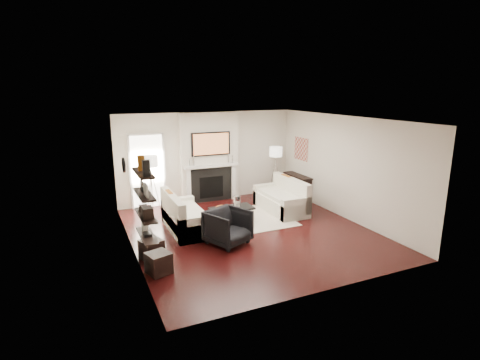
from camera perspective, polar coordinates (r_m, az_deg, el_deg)
name	(u,v)px	position (r m, az deg, el deg)	size (l,w,h in m)	color
room_envelope	(250,177)	(8.76, 1.60, 0.42)	(6.00, 6.00, 6.00)	black
chimney_breast	(209,157)	(11.36, -4.69, 3.47)	(1.80, 0.25, 2.70)	silver
fireplace_surround	(211,185)	(11.41, -4.38, -0.74)	(1.30, 0.02, 1.04)	black
firebox	(211,187)	(11.43, -4.37, -1.09)	(0.75, 0.02, 0.65)	black
mantel_pilaster_l	(189,187)	(11.17, -7.81, -1.00)	(0.12, 0.08, 1.10)	white
mantel_pilaster_r	(234,182)	(11.63, -1.00, -0.27)	(0.12, 0.08, 1.10)	white
mantel_shelf	(212,166)	(11.23, -4.35, 2.17)	(1.70, 0.18, 0.07)	white
tv_body	(211,144)	(11.14, -4.46, 5.51)	(1.20, 0.06, 0.70)	black
tv_screen	(211,144)	(11.11, -4.40, 5.49)	(1.10, 0.01, 0.62)	#BF723F
candlestick_l_tall	(194,161)	(11.04, -7.08, 2.87)	(0.04, 0.04, 0.30)	silver
candlestick_l_short	(189,162)	(11.01, -7.72, 2.66)	(0.04, 0.04, 0.24)	silver
candlestick_r_tall	(228,158)	(11.40, -1.78, 3.32)	(0.04, 0.04, 0.30)	silver
candlestick_r_short	(232,159)	(11.46, -1.18, 3.22)	(0.04, 0.04, 0.24)	silver
hallway_panel	(148,172)	(11.06, -13.91, 1.24)	(0.90, 0.02, 2.10)	white
door_trim_l	(130,173)	(10.97, -16.36, 0.99)	(0.06, 0.06, 2.16)	white
door_trim_r	(164,170)	(11.13, -11.47, 1.45)	(0.06, 0.06, 2.16)	white
door_trim_top	(145,134)	(10.87, -14.22, 6.79)	(1.02, 0.06, 0.06)	white
rug	(239,220)	(9.88, -0.08, -6.14)	(2.60, 2.00, 0.01)	beige
loveseat_left_base	(187,222)	(9.27, -8.11, -6.31)	(0.85, 1.80, 0.42)	silver
loveseat_left_back	(173,211)	(9.09, -10.21, -4.69)	(0.18, 1.80, 0.80)	silver
loveseat_left_arm_n	(197,229)	(8.51, -6.60, -7.47)	(0.85, 0.18, 0.60)	silver
loveseat_left_arm_s	(178,209)	(9.99, -9.42, -4.34)	(0.85, 0.18, 0.60)	silver
loveseat_left_cushion	(188,211)	(9.20, -7.86, -4.75)	(0.63, 1.44, 0.10)	silver
pillow_left_orange	(169,200)	(9.31, -10.71, -2.96)	(0.10, 0.42, 0.42)	#9D5513
pillow_left_charcoal	(176,207)	(8.75, -9.78, -4.07)	(0.10, 0.40, 0.40)	black
loveseat_right_base	(281,204)	(10.62, 6.20, -3.64)	(0.85, 1.80, 0.42)	silver
loveseat_right_back	(291,192)	(10.70, 7.79, -1.79)	(0.18, 1.80, 0.80)	silver
loveseat_right_arm_n	(296,209)	(9.93, 8.56, -4.40)	(0.85, 0.18, 0.60)	silver
loveseat_right_arm_s	(267,194)	(11.27, 4.14, -2.09)	(0.85, 0.18, 0.60)	silver
loveseat_right_cushion	(279,195)	(10.52, 6.00, -2.32)	(0.63, 1.44, 0.10)	silver
pillow_right_orange	(286,182)	(10.89, 7.00, -0.37)	(0.10, 0.42, 0.42)	#9D5513
pillow_right_charcoal	(297,188)	(10.40, 8.69, -1.16)	(0.10, 0.40, 0.40)	black
coffee_table	(232,208)	(9.56, -1.28, -4.34)	(1.10, 0.55, 0.04)	black
coffee_leg_nw	(216,222)	(9.26, -3.61, -6.35)	(0.02, 0.02, 0.38)	silver
coffee_leg_ne	(253,216)	(9.63, 1.99, -5.52)	(0.02, 0.02, 0.38)	silver
coffee_leg_sw	(210,216)	(9.65, -4.53, -5.52)	(0.02, 0.02, 0.38)	silver
coffee_leg_se	(246,211)	(10.01, 0.88, -4.76)	(0.02, 0.02, 0.38)	silver
hurricane_glass	(237,202)	(9.57, -0.46, -3.32)	(0.18, 0.18, 0.31)	white
hurricane_candle	(237,204)	(9.59, -0.45, -3.69)	(0.09, 0.09, 0.14)	white
copper_bowl	(223,208)	(9.46, -2.68, -4.27)	(0.34, 0.34, 0.06)	#B35B1D
armchair	(228,225)	(8.34, -1.85, -6.93)	(0.83, 0.77, 0.85)	black
lamp_left_post	(152,191)	(10.65, -13.24, -1.69)	(0.02, 0.02, 1.20)	silver
lamp_left_shade	(150,161)	(10.46, -13.50, 2.80)	(0.40, 0.40, 0.30)	white
lamp_left_leg_a	(156,191)	(10.67, -12.67, -1.63)	(0.02, 0.02, 1.25)	silver
lamp_left_leg_b	(149,191)	(10.73, -13.63, -1.60)	(0.02, 0.02, 1.25)	silver
lamp_left_leg_c	(151,192)	(10.55, -13.44, -1.85)	(0.02, 0.02, 1.25)	silver
lamp_right_post	(275,178)	(11.96, 5.39, 0.30)	(0.02, 0.02, 1.20)	silver
lamp_right_shade	(276,152)	(11.79, 5.48, 4.32)	(0.40, 0.40, 0.30)	white
lamp_right_leg_a	(278,178)	(12.01, 5.85, 0.35)	(0.02, 0.02, 1.25)	silver
lamp_right_leg_b	(272,178)	(12.01, 4.94, 0.37)	(0.02, 0.02, 1.25)	silver
lamp_right_leg_c	(275,179)	(11.85, 5.38, 0.18)	(0.02, 0.02, 1.25)	silver
console_top	(298,176)	(11.79, 8.76, 0.65)	(0.35, 1.20, 0.04)	black
console_leg_n	(307,192)	(11.44, 10.18, -1.75)	(0.30, 0.04, 0.71)	black
console_leg_s	(288,183)	(12.33, 7.32, -0.51)	(0.30, 0.04, 0.71)	black
wall_art	(301,149)	(11.80, 9.31, 4.70)	(0.03, 0.70, 0.70)	#A86654
shelf_bottom	(147,235)	(7.27, -13.99, -8.21)	(0.25, 1.00, 0.04)	black
shelf_lower	(146,215)	(7.13, -14.18, -5.22)	(0.25, 1.00, 0.04)	black
shelf_upper	(144,194)	(7.02, -14.37, -2.13)	(0.25, 1.00, 0.04)	black
shelf_top	(143,173)	(6.92, -14.57, 1.06)	(0.25, 1.00, 0.04)	black
decor_magfile_a	(146,168)	(6.54, -14.10, 1.76)	(0.12, 0.10, 0.28)	black
decor_magfile_b	(141,163)	(7.01, -14.82, 2.52)	(0.12, 0.10, 0.28)	#9D5513
decor_frame_a	(146,190)	(6.80, -14.14, -1.52)	(0.04, 0.30, 0.22)	white
decor_frame_b	(142,186)	(7.17, -14.69, -0.92)	(0.04, 0.22, 0.18)	black
decor_wine_rack	(147,212)	(6.90, -13.93, -4.82)	(0.18, 0.25, 0.20)	black
decor_box_small	(143,208)	(7.31, -14.51, -4.14)	(0.15, 0.12, 0.12)	black
decor_books	(147,234)	(7.22, -13.95, -8.01)	(0.14, 0.20, 0.05)	black
decor_box_tall	(145,227)	(7.42, -14.33, -6.89)	(0.10, 0.10, 0.18)	white
clock_rim	(124,165)	(8.79, -17.32, 2.18)	(0.34, 0.34, 0.04)	black
clock_face	(125,165)	(8.79, -17.16, 2.20)	(0.29, 0.29, 0.01)	white
ottoman_near	(152,249)	(7.92, -13.33, -10.22)	(0.40, 0.40, 0.40)	black
ottoman_far	(159,263)	(7.32, -12.29, -12.25)	(0.40, 0.40, 0.40)	black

